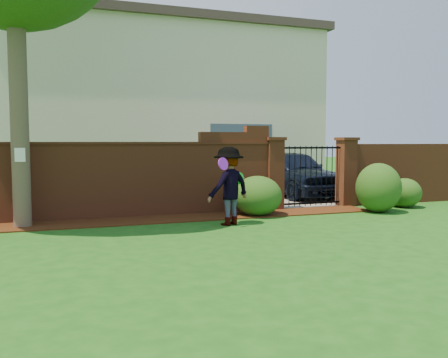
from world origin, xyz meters
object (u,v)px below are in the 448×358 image
object	(u,v)px
car	(295,173)
frisbee_green	(240,178)
man	(230,186)
frisbee_purple	(223,164)

from	to	relation	value
car	frisbee_green	xyz separation A→B (m)	(-3.56, -4.18, 0.22)
man	frisbee_purple	xyz separation A→B (m)	(-0.27, -0.35, 0.49)
frisbee_purple	frisbee_green	distance (m)	0.79
man	frisbee_purple	bearing A→B (deg)	30.04
car	frisbee_green	bearing A→B (deg)	-135.26
car	man	bearing A→B (deg)	-136.62
car	frisbee_purple	size ratio (longest dim) A/B	17.01
man	frisbee_purple	world-z (taller)	man
frisbee_green	frisbee_purple	bearing A→B (deg)	-139.52
car	frisbee_purple	distance (m)	6.22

